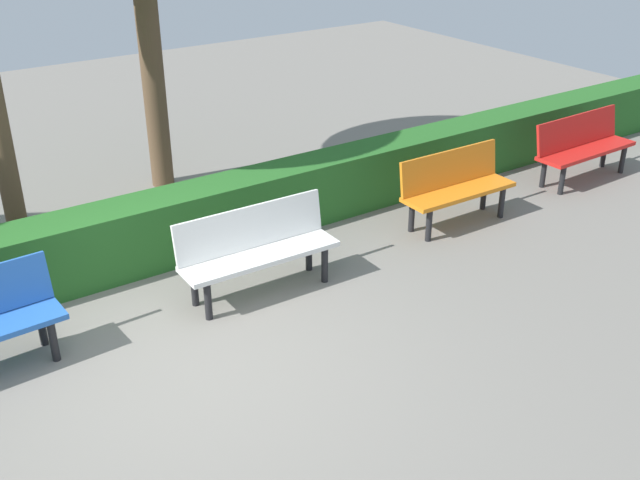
{
  "coord_description": "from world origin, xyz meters",
  "views": [
    {
      "loc": [
        2.05,
        5.08,
        3.83
      ],
      "look_at": [
        -1.67,
        -0.34,
        0.55
      ],
      "focal_mm": 42.28,
      "sensor_mm": 36.0,
      "label": 1
    }
  ],
  "objects": [
    {
      "name": "ground_plane",
      "position": [
        0.0,
        0.0,
        0.0
      ],
      "size": [
        22.72,
        22.72,
        0.0
      ],
      "primitive_type": "plane",
      "color": "gray"
    },
    {
      "name": "bench_red",
      "position": [
        -6.27,
        -0.81,
        0.48
      ],
      "size": [
        1.61,
        0.49,
        0.86
      ],
      "rotation": [
        0.0,
        0.0,
        0.02
      ],
      "color": "red",
      "rests_on": "ground_plane"
    },
    {
      "name": "bench_orange",
      "position": [
        -3.88,
        -0.75,
        0.48
      ],
      "size": [
        1.46,
        0.47,
        0.86
      ],
      "rotation": [
        0.0,
        0.0,
        -0.01
      ],
      "color": "orange",
      "rests_on": "ground_plane"
    },
    {
      "name": "bench_white",
      "position": [
        -1.15,
        -0.68,
        0.48
      ],
      "size": [
        1.61,
        0.49,
        0.86
      ],
      "rotation": [
        0.0,
        0.0,
        -0.02
      ],
      "color": "white",
      "rests_on": "ground_plane"
    },
    {
      "name": "hedge_row",
      "position": [
        -1.16,
        -1.8,
        0.37
      ],
      "size": [
        18.72,
        0.55,
        0.74
      ],
      "primitive_type": "cube",
      "color": "#266023",
      "rests_on": "ground_plane"
    }
  ]
}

